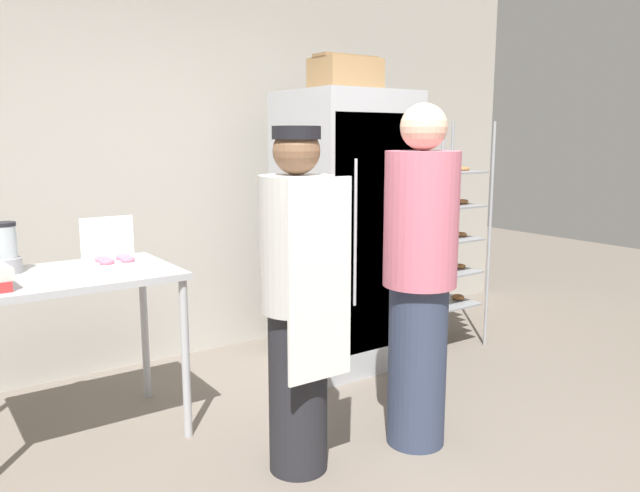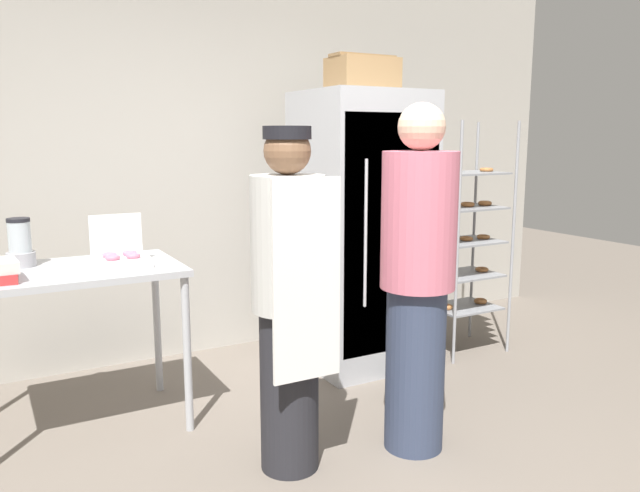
{
  "view_description": "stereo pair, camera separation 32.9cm",
  "coord_description": "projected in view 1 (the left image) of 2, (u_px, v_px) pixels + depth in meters",
  "views": [
    {
      "loc": [
        -1.83,
        -1.94,
        1.6
      ],
      "look_at": [
        0.03,
        0.72,
        1.03
      ],
      "focal_mm": 35.0,
      "sensor_mm": 36.0,
      "label": 1
    },
    {
      "loc": [
        -1.55,
        -2.11,
        1.6
      ],
      "look_at": [
        0.03,
        0.72,
        1.03
      ],
      "focal_mm": 35.0,
      "sensor_mm": 36.0,
      "label": 2
    }
  ],
  "objects": [
    {
      "name": "ground_plane",
      "position": [
        405.0,
        488.0,
        2.87
      ],
      "size": [
        14.0,
        14.0,
        0.0
      ],
      "primitive_type": "plane",
      "color": "#6B6056"
    },
    {
      "name": "back_wall",
      "position": [
        189.0,
        146.0,
        4.49
      ],
      "size": [
        6.4,
        0.12,
        3.06
      ],
      "primitive_type": "cube",
      "color": "#ADA89E",
      "rests_on": "ground_plane"
    },
    {
      "name": "refrigerator",
      "position": [
        346.0,
        230.0,
        4.36
      ],
      "size": [
        0.79,
        0.78,
        1.9
      ],
      "color": "#ADAFB5",
      "rests_on": "ground_plane"
    },
    {
      "name": "baking_rack",
      "position": [
        445.0,
        238.0,
        4.71
      ],
      "size": [
        0.55,
        0.43,
        1.71
      ],
      "color": "#93969B",
      "rests_on": "ground_plane"
    },
    {
      "name": "prep_counter",
      "position": [
        63.0,
        294.0,
        3.2
      ],
      "size": [
        1.12,
        0.71,
        0.91
      ],
      "color": "#ADAFB5",
      "rests_on": "ground_plane"
    },
    {
      "name": "donut_box",
      "position": [
        114.0,
        262.0,
        3.25
      ],
      "size": [
        0.28,
        0.23,
        0.27
      ],
      "color": "white",
      "rests_on": "prep_counter"
    },
    {
      "name": "blender_pitcher",
      "position": [
        5.0,
        251.0,
        3.18
      ],
      "size": [
        0.15,
        0.15,
        0.26
      ],
      "color": "#99999E",
      "rests_on": "prep_counter"
    },
    {
      "name": "cardboard_storage_box",
      "position": [
        346.0,
        74.0,
        4.24
      ],
      "size": [
        0.45,
        0.31,
        0.24
      ],
      "color": "#937047",
      "rests_on": "refrigerator"
    },
    {
      "name": "person_baker",
      "position": [
        298.0,
        298.0,
        2.9
      ],
      "size": [
        0.35,
        0.37,
        1.65
      ],
      "color": "#232328",
      "rests_on": "ground_plane"
    },
    {
      "name": "person_customer",
      "position": [
        420.0,
        276.0,
        3.16
      ],
      "size": [
        0.37,
        0.37,
        1.76
      ],
      "color": "#333D56",
      "rests_on": "ground_plane"
    }
  ]
}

